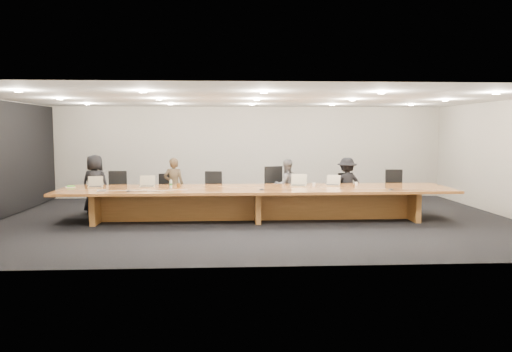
{
  "coord_description": "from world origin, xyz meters",
  "views": [
    {
      "loc": [
        -0.67,
        -11.44,
        2.08
      ],
      "look_at": [
        0.0,
        0.3,
        1.0
      ],
      "focal_mm": 35.0,
      "sensor_mm": 36.0,
      "label": 1
    }
  ],
  "objects": [
    {
      "name": "chair_right",
      "position": [
        2.47,
        1.24,
        0.5
      ],
      "size": [
        0.61,
        0.61,
        0.99
      ],
      "primitive_type": null,
      "rotation": [
        0.0,
        0.0,
        0.25
      ],
      "color": "black",
      "rests_on": "ground"
    },
    {
      "name": "laptop_a",
      "position": [
        -3.77,
        0.35,
        0.88
      ],
      "size": [
        0.37,
        0.29,
        0.26
      ],
      "primitive_type": null,
      "rotation": [
        0.0,
        0.0,
        0.16
      ],
      "color": "tan",
      "rests_on": "conference_table"
    },
    {
      "name": "person_c",
      "position": [
        0.83,
        1.22,
        0.67
      ],
      "size": [
        0.76,
        0.67,
        1.34
      ],
      "primitive_type": "imported",
      "rotation": [
        0.0,
        0.0,
        3.42
      ],
      "color": "#575759",
      "rests_on": "ground"
    },
    {
      "name": "conference_table",
      "position": [
        0.0,
        0.0,
        0.52
      ],
      "size": [
        9.0,
        1.8,
        0.75
      ],
      "color": "#9A5521",
      "rests_on": "ground"
    },
    {
      "name": "laptop_b",
      "position": [
        -2.57,
        0.34,
        0.89
      ],
      "size": [
        0.37,
        0.28,
        0.28
      ],
      "primitive_type": null,
      "rotation": [
        0.0,
        0.0,
        0.06
      ],
      "color": "#C2B694",
      "rests_on": "conference_table"
    },
    {
      "name": "mic_center",
      "position": [
        0.09,
        -0.42,
        0.77
      ],
      "size": [
        0.17,
        0.17,
        0.03
      ],
      "primitive_type": "cone",
      "rotation": [
        0.0,
        0.0,
        0.36
      ],
      "color": "black",
      "rests_on": "conference_table"
    },
    {
      "name": "person_d",
      "position": [
        2.39,
        1.15,
        0.69
      ],
      "size": [
        0.91,
        0.55,
        1.38
      ],
      "primitive_type": "imported",
      "rotation": [
        0.0,
        0.0,
        3.18
      ],
      "color": "black",
      "rests_on": "ground"
    },
    {
      "name": "chair_far_left",
      "position": [
        -3.46,
        1.16,
        0.54
      ],
      "size": [
        0.57,
        0.57,
        1.07
      ],
      "primitive_type": null,
      "rotation": [
        0.0,
        0.0,
        0.05
      ],
      "color": "black",
      "rests_on": "ground"
    },
    {
      "name": "mic_left",
      "position": [
        -2.83,
        -0.54,
        0.76
      ],
      "size": [
        0.11,
        0.11,
        0.03
      ],
      "primitive_type": "cone",
      "rotation": [
        0.0,
        0.0,
        -0.0
      ],
      "color": "black",
      "rests_on": "conference_table"
    },
    {
      "name": "chair_mid_right",
      "position": [
        0.6,
        1.25,
        0.59
      ],
      "size": [
        0.76,
        0.76,
        1.17
      ],
      "primitive_type": null,
      "rotation": [
        0.0,
        0.0,
        0.33
      ],
      "color": "black",
      "rests_on": "ground"
    },
    {
      "name": "laptop_d",
      "position": [
        1.01,
        0.34,
        0.9
      ],
      "size": [
        0.43,
        0.36,
        0.29
      ],
      "primitive_type": null,
      "rotation": [
        0.0,
        0.0,
        -0.27
      ],
      "color": "beige",
      "rests_on": "conference_table"
    },
    {
      "name": "notepad",
      "position": [
        -4.35,
        0.38,
        0.76
      ],
      "size": [
        0.27,
        0.24,
        0.01
      ],
      "primitive_type": "cube",
      "rotation": [
        0.0,
        0.0,
        0.41
      ],
      "color": "silver",
      "rests_on": "conference_table"
    },
    {
      "name": "paper_cup_near",
      "position": [
        1.37,
        0.18,
        0.8
      ],
      "size": [
        0.1,
        0.1,
        0.09
      ],
      "primitive_type": "cone",
      "rotation": [
        0.0,
        0.0,
        -0.31
      ],
      "color": "white",
      "rests_on": "conference_table"
    },
    {
      "name": "paper_cup_far",
      "position": [
        2.42,
        0.33,
        0.79
      ],
      "size": [
        0.08,
        0.08,
        0.09
      ],
      "primitive_type": "cone",
      "rotation": [
        0.0,
        0.0,
        -0.07
      ],
      "color": "white",
      "rests_on": "conference_table"
    },
    {
      "name": "av_box",
      "position": [
        -3.43,
        -0.45,
        0.76
      ],
      "size": [
        0.22,
        0.18,
        0.03
      ],
      "primitive_type": "cube",
      "rotation": [
        0.0,
        0.0,
        0.24
      ],
      "color": "#A7A8AC",
      "rests_on": "conference_table"
    },
    {
      "name": "person_b",
      "position": [
        -2.03,
        1.15,
        0.7
      ],
      "size": [
        0.53,
        0.36,
        1.4
      ],
      "primitive_type": "imported",
      "rotation": [
        0.0,
        0.0,
        3.08
      ],
      "color": "#3B2F20",
      "rests_on": "ground"
    },
    {
      "name": "chair_far_right",
      "position": [
        3.73,
        1.29,
        0.53
      ],
      "size": [
        0.55,
        0.55,
        1.07
      ],
      "primitive_type": null,
      "rotation": [
        0.0,
        0.0,
        -0.02
      ],
      "color": "black",
      "rests_on": "ground"
    },
    {
      "name": "person_a",
      "position": [
        -3.99,
        1.19,
        0.74
      ],
      "size": [
        0.82,
        0.65,
        1.48
      ],
      "primitive_type": "imported",
      "rotation": [
        0.0,
        0.0,
        2.86
      ],
      "color": "black",
      "rests_on": "ground"
    },
    {
      "name": "lime_gadget",
      "position": [
        -4.33,
        0.37,
        0.78
      ],
      "size": [
        0.19,
        0.13,
        0.03
      ],
      "primitive_type": "cube",
      "rotation": [
        0.0,
        0.0,
        0.22
      ],
      "color": "green",
      "rests_on": "notepad"
    },
    {
      "name": "ground",
      "position": [
        0.0,
        0.0,
        0.0
      ],
      "size": [
        12.0,
        12.0,
        0.0
      ],
      "primitive_type": "plane",
      "color": "black",
      "rests_on": "ground"
    },
    {
      "name": "mic_right",
      "position": [
        2.98,
        -0.57,
        0.77
      ],
      "size": [
        0.15,
        0.15,
        0.03
      ],
      "primitive_type": "cone",
      "rotation": [
        0.0,
        0.0,
        -0.18
      ],
      "color": "black",
      "rests_on": "conference_table"
    },
    {
      "name": "water_bottle",
      "position": [
        -1.97,
        0.01,
        0.85
      ],
      "size": [
        0.06,
        0.06,
        0.19
      ],
      "primitive_type": "cylinder",
      "rotation": [
        0.0,
        0.0,
        0.02
      ],
      "color": "#B3C4C0",
      "rests_on": "conference_table"
    },
    {
      "name": "chair_left",
      "position": [
        -2.2,
        1.27,
        0.5
      ],
      "size": [
        0.6,
        0.6,
        0.99
      ],
      "primitive_type": null,
      "rotation": [
        0.0,
        0.0,
        0.2
      ],
      "color": "black",
      "rests_on": "ground"
    },
    {
      "name": "amber_mug",
      "position": [
        -1.81,
        0.18,
        0.8
      ],
      "size": [
        0.08,
        0.08,
        0.1
      ],
      "primitive_type": "cylinder",
      "rotation": [
        0.0,
        0.0,
        -0.04
      ],
      "color": "brown",
      "rests_on": "conference_table"
    },
    {
      "name": "back_wall",
      "position": [
        0.0,
        4.0,
        1.4
      ],
      "size": [
        12.0,
        0.02,
        2.8
      ],
      "primitive_type": "cube",
      "color": "silver",
      "rests_on": "ground"
    },
    {
      "name": "laptop_e",
      "position": [
        1.86,
        0.41,
        0.88
      ],
      "size": [
        0.4,
        0.35,
        0.26
      ],
      "primitive_type": null,
      "rotation": [
        0.0,
        0.0,
        -0.43
      ],
      "color": "#BEAC91",
      "rests_on": "conference_table"
    },
    {
      "name": "chair_mid_left",
      "position": [
        -1.06,
        1.22,
        0.52
      ],
      "size": [
        0.58,
        0.58,
        1.05
      ],
      "primitive_type": null,
      "rotation": [
        0.0,
        0.0,
        -0.1
      ],
      "color": "black",
      "rests_on": "ground"
    }
  ]
}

